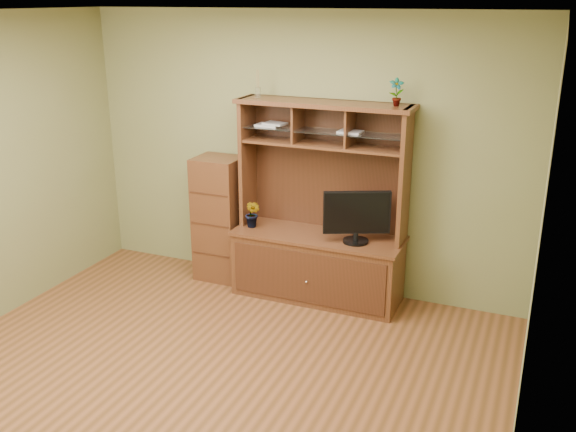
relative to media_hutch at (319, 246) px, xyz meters
The scene contains 8 objects.
room 1.94m from the media_hutch, 99.85° to the right, with size 4.54×4.04×2.74m.
media_hutch is the anchor object (origin of this frame).
monitor 0.56m from the media_hutch, 12.03° to the right, with size 0.58×0.30×0.49m.
orchid_plant 0.72m from the media_hutch, behind, with size 0.15×0.12×0.28m, color #296121.
top_plant 1.64m from the media_hutch, ahead, with size 0.13×0.09×0.24m, color #265F21.
reed_diffuser 1.62m from the media_hutch, behind, with size 0.05×0.05×0.26m.
magazines 1.16m from the media_hutch, 164.15° to the left, with size 1.04×0.18×0.04m.
side_cabinet 1.11m from the media_hutch, behind, with size 0.46×0.42×1.28m.
Camera 1 is at (2.24, -3.69, 2.80)m, focal length 40.00 mm.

